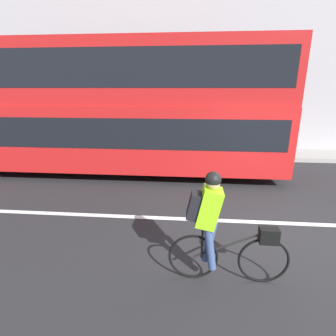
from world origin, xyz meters
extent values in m
plane|color=#232326|center=(0.00, 0.00, 0.00)|extent=(80.00, 80.00, 0.00)
cube|color=silver|center=(0.00, 0.16, 0.00)|extent=(50.00, 0.14, 0.01)
cube|color=gray|center=(0.00, 5.83, 0.08)|extent=(60.00, 1.68, 0.16)
cube|color=#9E9EA3|center=(0.00, 6.82, 3.15)|extent=(60.00, 0.30, 6.30)
cylinder|color=black|center=(-1.01, 3.31, 0.49)|extent=(0.98, 0.30, 0.98)
cylinder|color=black|center=(-7.49, 3.31, 0.49)|extent=(0.98, 0.30, 0.98)
cube|color=#B21919|center=(-4.25, 3.31, 1.26)|extent=(10.45, 2.46, 1.93)
cube|color=black|center=(-4.25, 3.31, 1.49)|extent=(10.04, 2.48, 0.85)
cube|color=#B21919|center=(-4.25, 3.31, 3.11)|extent=(10.45, 2.36, 1.77)
cube|color=black|center=(-4.25, 3.31, 3.20)|extent=(10.04, 2.38, 0.99)
torus|color=black|center=(-0.72, -1.64, 0.36)|extent=(0.72, 0.04, 0.72)
torus|color=black|center=(-1.71, -1.64, 0.36)|extent=(0.72, 0.04, 0.72)
cylinder|color=black|center=(-1.22, -1.64, 0.59)|extent=(1.01, 0.03, 0.49)
cylinder|color=black|center=(-1.59, -1.64, 0.63)|extent=(0.03, 0.03, 0.53)
cube|color=black|center=(-0.69, -1.64, 0.77)|extent=(0.26, 0.16, 0.22)
cube|color=#8CE019|center=(-1.52, -1.64, 1.16)|extent=(0.37, 0.32, 0.58)
cube|color=black|center=(-1.72, -1.64, 1.18)|extent=(0.21, 0.26, 0.38)
cylinder|color=#384C7A|center=(-1.48, -1.55, 0.57)|extent=(0.22, 0.11, 0.65)
cylinder|color=#384C7A|center=(-1.48, -1.73, 0.57)|extent=(0.20, 0.11, 0.65)
sphere|color=tan|center=(-1.48, -1.64, 1.52)|extent=(0.19, 0.19, 0.19)
sphere|color=black|center=(-1.48, -1.64, 1.56)|extent=(0.21, 0.21, 0.21)
camera|label=1|loc=(-1.79, -4.91, 2.72)|focal=28.00mm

